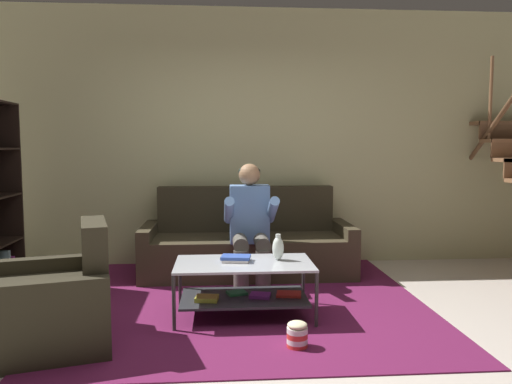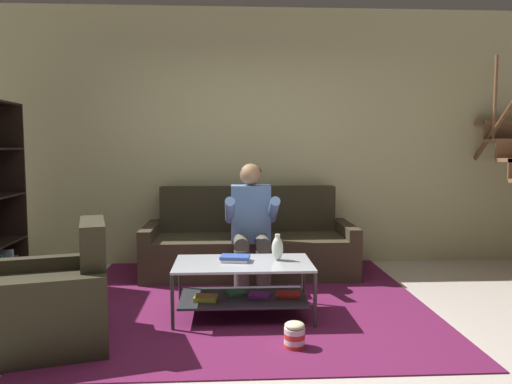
{
  "view_description": "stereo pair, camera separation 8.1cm",
  "coord_description": "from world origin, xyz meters",
  "px_view_note": "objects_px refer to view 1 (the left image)",
  "views": [
    {
      "loc": [
        -0.18,
        -3.3,
        1.35
      ],
      "look_at": [
        0.13,
        0.9,
        0.97
      ],
      "focal_mm": 35.0,
      "sensor_mm": 36.0,
      "label": 1
    },
    {
      "loc": [
        -0.1,
        -3.3,
        1.35
      ],
      "look_at": [
        0.13,
        0.9,
        0.97
      ],
      "focal_mm": 35.0,
      "sensor_mm": 36.0,
      "label": 2
    }
  ],
  "objects_px": {
    "person_seated_center": "(250,221)",
    "vase": "(278,248)",
    "popcorn_tub": "(297,335)",
    "armchair": "(45,307)",
    "coffee_table": "(244,281)",
    "book_stack": "(236,258)",
    "couch": "(247,246)"
  },
  "relations": [
    {
      "from": "book_stack",
      "to": "couch",
      "type": "bearing_deg",
      "value": 82.87
    },
    {
      "from": "couch",
      "to": "book_stack",
      "type": "bearing_deg",
      "value": -97.13
    },
    {
      "from": "couch",
      "to": "armchair",
      "type": "relative_size",
      "value": 2.06
    },
    {
      "from": "person_seated_center",
      "to": "popcorn_tub",
      "type": "xyz_separation_m",
      "value": [
        0.22,
        -1.5,
        -0.55
      ]
    },
    {
      "from": "armchair",
      "to": "popcorn_tub",
      "type": "height_order",
      "value": "armchair"
    },
    {
      "from": "person_seated_center",
      "to": "popcorn_tub",
      "type": "relative_size",
      "value": 6.41
    },
    {
      "from": "book_stack",
      "to": "armchair",
      "type": "bearing_deg",
      "value": -157.38
    },
    {
      "from": "vase",
      "to": "armchair",
      "type": "height_order",
      "value": "armchair"
    },
    {
      "from": "armchair",
      "to": "book_stack",
      "type": "bearing_deg",
      "value": 22.62
    },
    {
      "from": "person_seated_center",
      "to": "book_stack",
      "type": "relative_size",
      "value": 4.76
    },
    {
      "from": "couch",
      "to": "vase",
      "type": "xyz_separation_m",
      "value": [
        0.18,
        -1.29,
        0.24
      ]
    },
    {
      "from": "person_seated_center",
      "to": "armchair",
      "type": "distance_m",
      "value": 2.03
    },
    {
      "from": "couch",
      "to": "vase",
      "type": "height_order",
      "value": "couch"
    },
    {
      "from": "coffee_table",
      "to": "book_stack",
      "type": "relative_size",
      "value": 4.34
    },
    {
      "from": "couch",
      "to": "book_stack",
      "type": "distance_m",
      "value": 1.34
    },
    {
      "from": "person_seated_center",
      "to": "couch",
      "type": "bearing_deg",
      "value": 90.0
    },
    {
      "from": "person_seated_center",
      "to": "vase",
      "type": "xyz_separation_m",
      "value": [
        0.18,
        -0.78,
        -0.1
      ]
    },
    {
      "from": "couch",
      "to": "popcorn_tub",
      "type": "bearing_deg",
      "value": -83.72
    },
    {
      "from": "book_stack",
      "to": "coffee_table",
      "type": "bearing_deg",
      "value": -32.64
    },
    {
      "from": "coffee_table",
      "to": "vase",
      "type": "bearing_deg",
      "value": 12.59
    },
    {
      "from": "armchair",
      "to": "person_seated_center",
      "type": "bearing_deg",
      "value": 42.57
    },
    {
      "from": "person_seated_center",
      "to": "book_stack",
      "type": "bearing_deg",
      "value": -101.56
    },
    {
      "from": "couch",
      "to": "popcorn_tub",
      "type": "relative_size",
      "value": 11.83
    },
    {
      "from": "book_stack",
      "to": "vase",
      "type": "bearing_deg",
      "value": 3.76
    },
    {
      "from": "vase",
      "to": "book_stack",
      "type": "height_order",
      "value": "vase"
    },
    {
      "from": "popcorn_tub",
      "to": "book_stack",
      "type": "bearing_deg",
      "value": 119.15
    },
    {
      "from": "couch",
      "to": "person_seated_center",
      "type": "height_order",
      "value": "person_seated_center"
    },
    {
      "from": "popcorn_tub",
      "to": "armchair",
      "type": "bearing_deg",
      "value": 174.96
    },
    {
      "from": "person_seated_center",
      "to": "coffee_table",
      "type": "relative_size",
      "value": 1.1
    },
    {
      "from": "coffee_table",
      "to": "armchair",
      "type": "bearing_deg",
      "value": -159.77
    },
    {
      "from": "couch",
      "to": "person_seated_center",
      "type": "relative_size",
      "value": 1.85
    },
    {
      "from": "coffee_table",
      "to": "book_stack",
      "type": "height_order",
      "value": "book_stack"
    }
  ]
}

